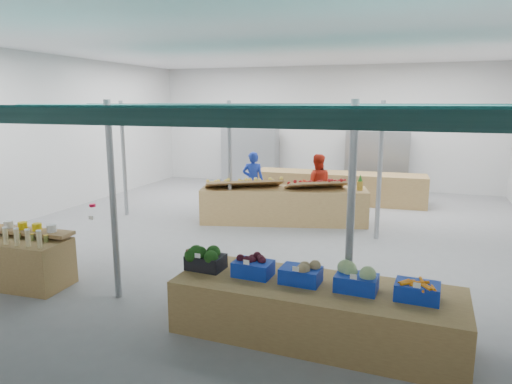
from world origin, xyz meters
TOP-DOWN VIEW (x-y plane):
  - floor at (0.00, 0.00)m, footprint 13.00×13.00m
  - hall at (0.00, 1.44)m, footprint 13.00×13.00m
  - pole_grid at (0.75, -1.75)m, footprint 10.00×4.60m
  - awnings at (0.75, -1.75)m, footprint 9.50×7.08m
  - back_shelving_left at (-2.50, 6.00)m, footprint 2.00×0.50m
  - back_shelving_right at (2.00, 6.00)m, footprint 2.00×0.50m
  - bottle_shelf at (-2.86, -4.11)m, footprint 1.78×1.15m
  - veg_counter at (2.13, -4.19)m, footprint 3.64×1.31m
  - fruit_counter at (0.18, 1.11)m, footprint 4.18×1.96m
  - far_counter at (1.10, 3.93)m, footprint 5.04×1.27m
  - vendor_left at (-1.02, 2.21)m, footprint 0.67×0.53m
  - vendor_right at (0.78, 2.21)m, footprint 0.92×0.80m
  - crate_broccoli at (0.58, -4.15)m, footprint 0.52×0.42m
  - crate_beets at (1.28, -4.17)m, footprint 0.52×0.42m
  - crate_celeriac at (1.93, -4.19)m, footprint 0.52×0.42m
  - crate_cabbage at (2.63, -4.21)m, footprint 0.52×0.42m
  - crate_carrots at (3.33, -4.23)m, footprint 0.52×0.42m
  - sparrow at (0.41, -4.26)m, footprint 0.12×0.09m
  - pole_ribbon at (-2.33, -2.86)m, footprint 0.12×0.12m
  - apple_heap_yellow at (-0.73, 0.77)m, footprint 2.00×1.54m
  - apple_heap_red at (1.00, 1.23)m, footprint 1.65×1.34m
  - pineapple at (1.99, 1.48)m, footprint 0.14×0.14m

SIDE VIEW (x-z plane):
  - floor at x=0.00m, z-range 0.00..0.00m
  - veg_counter at x=2.13m, z-range 0.00..0.70m
  - bottle_shelf at x=-2.86m, z-range -0.10..0.95m
  - fruit_counter at x=0.18m, z-range 0.00..0.87m
  - far_counter at x=1.10m, z-range 0.00..0.90m
  - crate_carrots at x=3.33m, z-range 0.67..0.96m
  - vendor_left at x=-1.02m, z-range 0.00..1.63m
  - vendor_right at x=0.78m, z-range 0.00..1.63m
  - crate_beets at x=1.28m, z-range 0.69..0.98m
  - crate_celeriac at x=1.93m, z-range 0.69..1.00m
  - crate_broccoli at x=0.58m, z-range 0.68..1.03m
  - crate_cabbage at x=2.63m, z-range 0.68..1.03m
  - sparrow at x=0.41m, z-range 0.89..1.01m
  - back_shelving_left at x=-2.50m, z-range 0.00..2.00m
  - back_shelving_right at x=2.00m, z-range 0.00..2.00m
  - apple_heap_yellow at x=-0.73m, z-range 0.90..1.17m
  - apple_heap_red at x=1.00m, z-range 0.90..1.17m
  - pineapple at x=1.99m, z-range 0.86..1.25m
  - pole_ribbon at x=-2.33m, z-range 0.94..1.22m
  - pole_grid at x=0.75m, z-range 0.31..3.31m
  - hall at x=0.00m, z-range -3.85..9.15m
  - awnings at x=0.75m, z-range 2.63..2.93m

